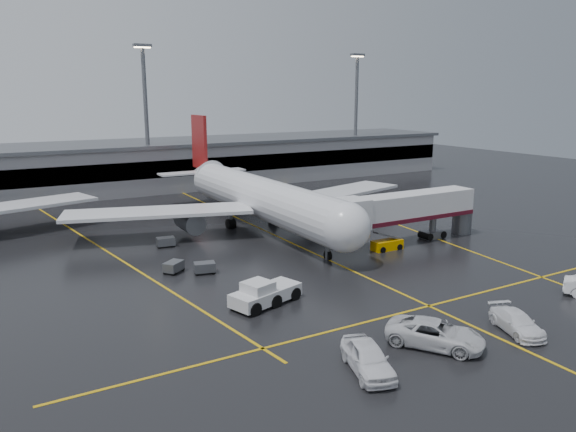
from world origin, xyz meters
TOP-DOWN VIEW (x-y plane):
  - ground at (0.00, 0.00)m, footprint 220.00×220.00m
  - apron_line_centre at (0.00, 0.00)m, footprint 0.25×90.00m
  - apron_line_stop at (0.00, -22.00)m, footprint 60.00×0.25m
  - apron_line_left at (-20.00, 10.00)m, footprint 9.99×69.35m
  - apron_line_right at (18.00, 10.00)m, footprint 7.57×69.64m
  - terminal at (0.00, 47.93)m, footprint 122.00×19.00m
  - light_mast_mid at (-5.00, 42.00)m, footprint 3.00×1.20m
  - light_mast_right at (40.00, 42.00)m, footprint 3.00×1.20m
  - main_airliner at (0.00, 9.70)m, footprint 48.80×45.60m
  - jet_bridge at (11.87, -6.00)m, footprint 19.90×3.40m
  - pushback_tractor at (-11.68, -14.86)m, footprint 6.77×4.31m
  - belt_loader at (7.95, -7.17)m, footprint 3.63×1.72m
  - service_van_a at (-4.94, -27.63)m, footprint 6.34×7.27m
  - service_van_b at (1.97, -28.93)m, footprint 3.76×5.63m
  - service_van_d at (-11.21, -28.12)m, footprint 3.80×5.95m
  - baggage_cart_a at (-13.02, -4.78)m, footprint 2.25×1.74m
  - baggage_cart_b at (-15.57, -2.99)m, footprint 2.37×2.26m
  - baggage_cart_c at (-13.39, 6.43)m, footprint 2.15×1.55m

SIDE VIEW (x-z plane):
  - ground at x=0.00m, z-range 0.00..0.00m
  - apron_line_centre at x=0.00m, z-range 0.00..0.02m
  - apron_line_stop at x=0.00m, z-range 0.00..0.02m
  - apron_line_left at x=-20.00m, z-range 0.00..0.02m
  - apron_line_right at x=18.00m, z-range 0.00..0.02m
  - belt_loader at x=7.95m, z-range -0.58..1.71m
  - baggage_cart_a at x=-13.02m, z-range 0.07..1.19m
  - baggage_cart_b at x=-15.57m, z-range 0.07..1.19m
  - baggage_cart_c at x=-13.39m, z-range 0.07..1.19m
  - service_van_b at x=1.97m, z-range 0.00..1.52m
  - pushback_tractor at x=-11.68m, z-range -0.23..2.02m
  - service_van_a at x=-4.94m, z-range 0.00..1.86m
  - service_van_d at x=-11.21m, z-range 0.00..1.89m
  - jet_bridge at x=11.87m, z-range 0.91..6.96m
  - main_airliner at x=0.00m, z-range -2.84..11.26m
  - terminal at x=0.00m, z-range 0.02..8.62m
  - light_mast_mid at x=-5.00m, z-range 1.75..27.20m
  - light_mast_right at x=40.00m, z-range 1.75..27.20m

